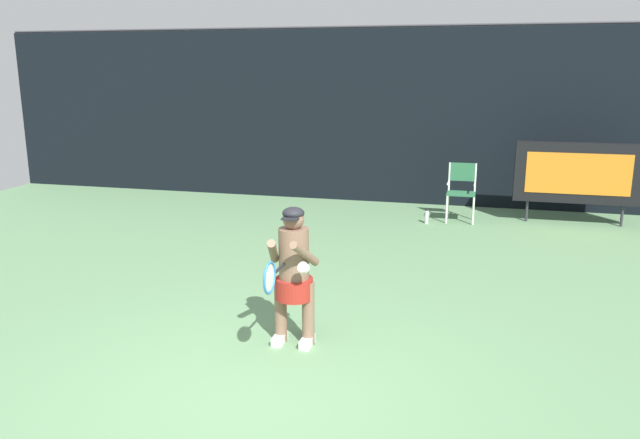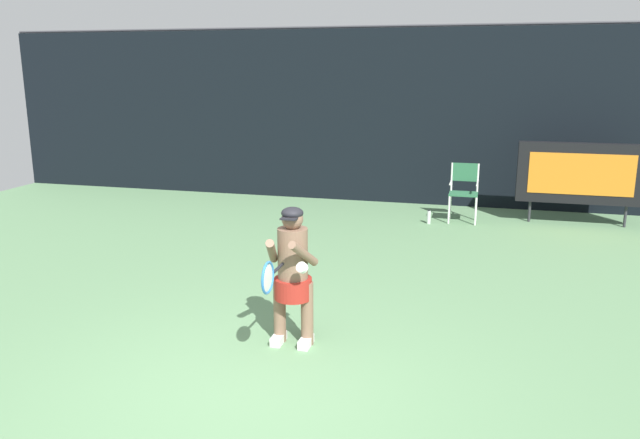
% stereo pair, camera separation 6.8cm
% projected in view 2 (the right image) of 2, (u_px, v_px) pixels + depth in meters
% --- Properties ---
extents(ground, '(18.00, 22.00, 0.03)m').
position_uv_depth(ground, '(238.00, 406.00, 5.41)').
color(ground, '#608A5E').
extents(backdrop_screen, '(18.00, 0.12, 3.66)m').
position_uv_depth(backdrop_screen, '(394.00, 117.00, 13.13)').
color(backdrop_screen, black).
rests_on(backdrop_screen, ground).
extents(scoreboard, '(2.20, 0.21, 1.50)m').
position_uv_depth(scoreboard, '(580.00, 174.00, 11.39)').
color(scoreboard, black).
rests_on(scoreboard, ground).
extents(umpire_chair, '(0.52, 0.44, 1.08)m').
position_uv_depth(umpire_chair, '(464.00, 189.00, 11.72)').
color(umpire_chair, white).
rests_on(umpire_chair, ground).
extents(water_bottle, '(0.07, 0.07, 0.27)m').
position_uv_depth(water_bottle, '(429.00, 217.00, 11.64)').
color(water_bottle, silver).
rests_on(water_bottle, ground).
extents(tennis_player, '(0.53, 0.60, 1.46)m').
position_uv_depth(tennis_player, '(293.00, 271.00, 6.44)').
color(tennis_player, white).
rests_on(tennis_player, ground).
extents(tennis_racket, '(0.03, 0.60, 0.31)m').
position_uv_depth(tennis_racket, '(269.00, 277.00, 5.85)').
color(tennis_racket, black).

